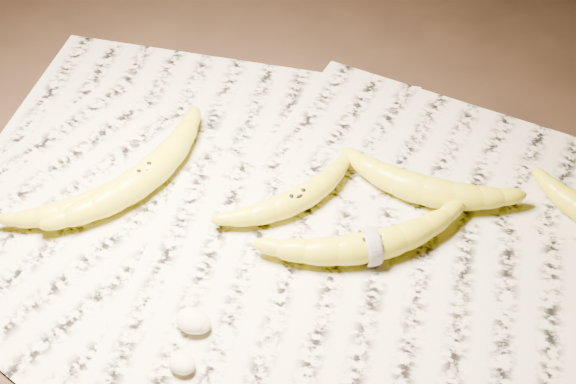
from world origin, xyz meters
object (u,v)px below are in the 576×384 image
at_px(banana_center, 296,198).
at_px(banana_taped, 370,244).
at_px(banana_upper_a, 425,188).
at_px(banana_left_a, 144,175).
at_px(banana_left_b, 82,204).

xyz_separation_m(banana_center, banana_taped, (0.11, -0.04, 0.00)).
bearing_deg(banana_taped, banana_upper_a, 36.61).
relative_size(banana_center, banana_taped, 0.78).
bearing_deg(banana_left_a, banana_taped, -73.24).
xyz_separation_m(banana_left_a, banana_center, (0.19, 0.04, -0.00)).
relative_size(banana_left_b, banana_upper_a, 0.82).
distance_m(banana_center, banana_upper_a, 0.16).
bearing_deg(banana_taped, banana_left_b, 154.93).
xyz_separation_m(banana_left_a, banana_upper_a, (0.33, 0.12, -0.00)).
bearing_deg(banana_left_a, banana_center, -61.93).
bearing_deg(banana_left_b, banana_left_a, 2.90).
distance_m(banana_left_b, banana_center, 0.26).
xyz_separation_m(banana_center, banana_upper_a, (0.14, 0.08, 0.00)).
height_order(banana_center, banana_upper_a, banana_upper_a).
distance_m(banana_left_a, banana_upper_a, 0.35).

